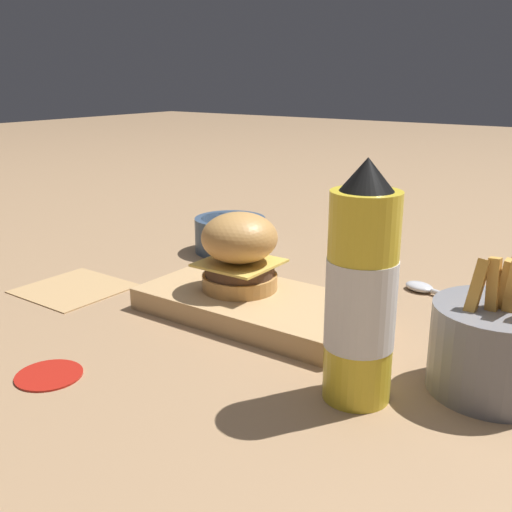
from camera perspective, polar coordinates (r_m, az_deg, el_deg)
name	(u,v)px	position (r m, az deg, el deg)	size (l,w,h in m)	color
ground_plane	(276,298)	(0.80, 1.91, -3.98)	(6.00, 6.00, 0.00)	#9E7A56
serving_board	(256,305)	(0.74, 0.00, -4.72)	(0.29, 0.15, 0.03)	tan
burger	(240,251)	(0.74, -1.58, 0.48)	(0.09, 0.09, 0.10)	tan
ketchup_bottle	(361,294)	(0.53, 9.97, -3.57)	(0.06, 0.06, 0.22)	yellow
fries_basket	(495,347)	(0.60, 21.81, -8.03)	(0.12, 0.12, 0.14)	slate
side_bowl	(230,234)	(1.00, -2.47, 2.15)	(0.12, 0.12, 0.06)	#384C66
spoon	(439,293)	(0.84, 17.01, -3.40)	(0.19, 0.07, 0.01)	silver
ketchup_puddle	(49,374)	(0.64, -19.12, -10.60)	(0.07, 0.07, 0.00)	#B21E14
parchment_square	(74,288)	(0.87, -16.95, -2.94)	(0.13, 0.13, 0.00)	tan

